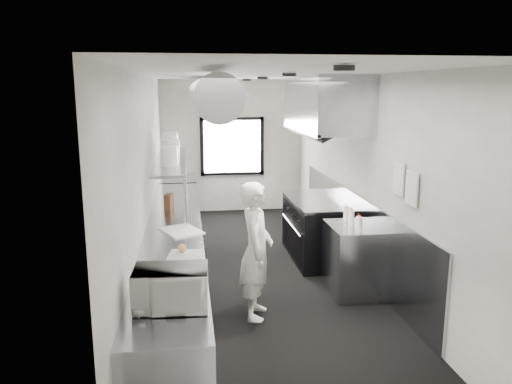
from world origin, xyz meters
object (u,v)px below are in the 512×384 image
object	(u,v)px
prep_counter	(175,262)
pass_shelf	(172,161)
plate_stack_c	(170,146)
squeeze_bottle_a	(360,225)
bottle_station	(354,259)
far_work_table	(179,199)
line_cook	(256,250)
squeeze_bottle_b	(358,223)
squeeze_bottle_e	(346,214)
exhaust_hood	(325,104)
plate_stack_a	(169,157)
cutting_board	(181,231)
range	(318,229)
plate_stack_d	(171,142)
microwave	(171,288)
deli_tub_b	(149,288)
small_plate	(182,253)
deli_tub_a	(145,290)
squeeze_bottle_d	(351,216)
squeeze_bottle_c	(352,218)
plate_stack_b	(171,151)
knife_block	(169,202)

from	to	relation	value
prep_counter	pass_shelf	size ratio (longest dim) A/B	2.00
plate_stack_c	squeeze_bottle_a	distance (m)	3.21
bottle_station	far_work_table	world-z (taller)	same
far_work_table	line_cook	world-z (taller)	line_cook
squeeze_bottle_b	squeeze_bottle_e	size ratio (longest dim) A/B	0.84
exhaust_hood	plate_stack_a	size ratio (longest dim) A/B	8.20
cutting_board	range	bearing A→B (deg)	32.95
plate_stack_d	microwave	bearing A→B (deg)	-88.71
range	squeeze_bottle_b	bearing A→B (deg)	-86.61
exhaust_hood	deli_tub_b	distance (m)	4.28
line_cook	microwave	world-z (taller)	line_cook
small_plate	squeeze_bottle_e	bearing A→B (deg)	26.47
microwave	cutting_board	distance (m)	2.18
bottle_station	deli_tub_a	world-z (taller)	deli_tub_a
squeeze_bottle_b	squeeze_bottle_e	xyz separation A→B (m)	(-0.03, 0.41, 0.02)
range	squeeze_bottle_e	xyz separation A→B (m)	(0.07, -1.14, 0.53)
line_cook	squeeze_bottle_b	world-z (taller)	line_cook
exhaust_hood	plate_stack_a	world-z (taller)	exhaust_hood
pass_shelf	squeeze_bottle_a	xyz separation A→B (m)	(2.29, -2.00, -0.54)
microwave	range	bearing A→B (deg)	61.23
plate_stack_c	squeeze_bottle_d	distance (m)	2.96
deli_tub_b	cutting_board	bearing A→B (deg)	82.08
range	squeeze_bottle_a	xyz separation A→B (m)	(0.06, -1.70, 0.53)
prep_counter	bottle_station	xyz separation A→B (m)	(2.30, -0.20, 0.00)
deli_tub_a	squeeze_bottle_c	size ratio (longest dim) A/B	0.63
cutting_board	plate_stack_d	distance (m)	2.55
small_plate	squeeze_bottle_b	distance (m)	2.26
bottle_station	cutting_board	size ratio (longest dim) A/B	1.69
pass_shelf	plate_stack_a	xyz separation A→B (m)	(-0.01, -0.73, 0.17)
plate_stack_c	squeeze_bottle_a	bearing A→B (deg)	-42.08
range	squeeze_bottle_b	distance (m)	1.64
microwave	squeeze_bottle_e	bearing A→B (deg)	49.72
range	deli_tub_b	xyz separation A→B (m)	(-2.35, -3.23, 0.48)
pass_shelf	squeeze_bottle_a	size ratio (longest dim) A/B	15.63
exhaust_hood	small_plate	distance (m)	3.41
small_plate	prep_counter	bearing A→B (deg)	96.50
plate_stack_b	squeeze_bottle_d	bearing A→B (deg)	-26.11
squeeze_bottle_d	squeeze_bottle_b	bearing A→B (deg)	-90.23
plate_stack_c	squeeze_bottle_d	bearing A→B (deg)	-34.97
prep_counter	squeeze_bottle_b	world-z (taller)	squeeze_bottle_b
exhaust_hood	squeeze_bottle_d	xyz separation A→B (m)	(0.03, -1.25, -1.39)
range	knife_block	world-z (taller)	knife_block
pass_shelf	knife_block	size ratio (longest dim) A/B	13.45
plate_stack_d	deli_tub_b	bearing A→B (deg)	-91.27
deli_tub_b	plate_stack_a	xyz separation A→B (m)	(0.12, 2.80, 0.75)
exhaust_hood	small_plate	size ratio (longest dim) A/B	12.15
deli_tub_b	squeeze_bottle_e	size ratio (longest dim) A/B	0.72
deli_tub_b	exhaust_hood	bearing A→B (deg)	53.28
knife_block	squeeze_bottle_e	distance (m)	2.53
far_work_table	deli_tub_b	bearing A→B (deg)	-91.62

